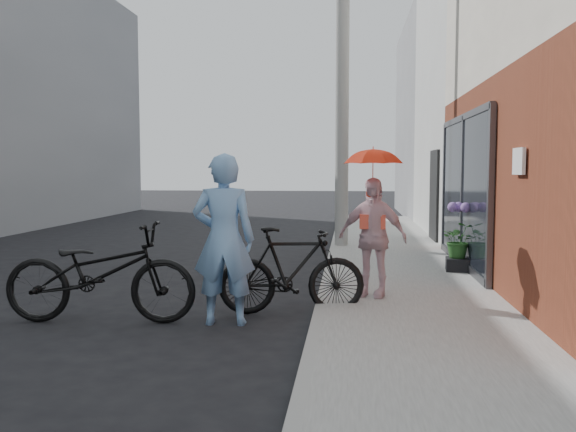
% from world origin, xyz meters
% --- Properties ---
extents(ground, '(80.00, 80.00, 0.00)m').
position_xyz_m(ground, '(0.00, 0.00, 0.00)').
color(ground, black).
rests_on(ground, ground).
extents(sidewalk, '(2.20, 24.00, 0.12)m').
position_xyz_m(sidewalk, '(2.10, 2.00, 0.06)').
color(sidewalk, gray).
rests_on(sidewalk, ground).
extents(curb, '(0.12, 24.00, 0.12)m').
position_xyz_m(curb, '(0.94, 2.00, 0.06)').
color(curb, '#9E9E99').
rests_on(curb, ground).
extents(east_building_far, '(8.00, 8.00, 7.00)m').
position_xyz_m(east_building_far, '(7.20, 16.00, 3.50)').
color(east_building_far, gray).
rests_on(east_building_far, ground).
extents(utility_pole, '(0.28, 0.28, 7.00)m').
position_xyz_m(utility_pole, '(1.10, 6.00, 3.50)').
color(utility_pole, '#9E9E99').
rests_on(utility_pole, ground).
extents(officer, '(0.73, 0.51, 1.91)m').
position_xyz_m(officer, '(-0.11, -0.25, 0.95)').
color(officer, '#7DACDF').
rests_on(officer, ground).
extents(bike_left, '(2.21, 0.90, 1.14)m').
position_xyz_m(bike_left, '(-1.51, -0.33, 0.57)').
color(bike_left, black).
rests_on(bike_left, ground).
extents(bike_right, '(1.80, 0.78, 1.05)m').
position_xyz_m(bike_right, '(0.60, 0.30, 0.52)').
color(bike_right, black).
rests_on(bike_right, ground).
extents(kimono_woman, '(0.95, 0.64, 1.51)m').
position_xyz_m(kimono_woman, '(1.57, 0.87, 0.87)').
color(kimono_woman, silver).
rests_on(kimono_woman, sidewalk).
extents(parasol, '(0.73, 0.73, 0.64)m').
position_xyz_m(parasol, '(1.57, 0.87, 1.94)').
color(parasol, '#F6411C').
rests_on(parasol, kimono_woman).
extents(planter, '(0.43, 0.43, 0.20)m').
position_xyz_m(planter, '(3.00, 2.92, 0.22)').
color(planter, black).
rests_on(planter, sidewalk).
extents(potted_plant, '(0.52, 0.45, 0.57)m').
position_xyz_m(potted_plant, '(3.00, 2.92, 0.61)').
color(potted_plant, '#275923').
rests_on(potted_plant, planter).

